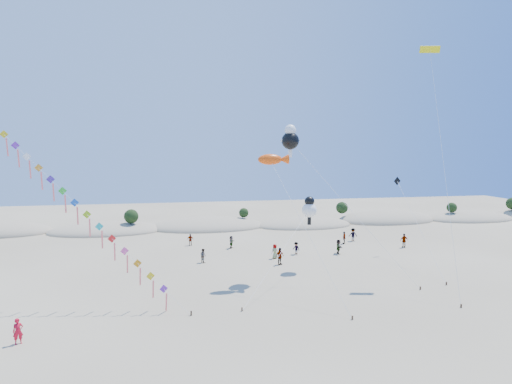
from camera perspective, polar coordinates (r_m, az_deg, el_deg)
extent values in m
plane|color=gray|center=(28.19, 1.38, -21.32)|extent=(160.00, 160.00, 0.00)
ellipsoid|color=gray|center=(71.11, -19.38, -5.00)|extent=(17.60, 9.68, 3.00)
ellipsoid|color=#203613|center=(70.97, -19.40, -4.35)|extent=(14.08, 6.34, 0.70)
ellipsoid|color=gray|center=(71.20, -6.41, -4.70)|extent=(19.00, 10.45, 3.40)
ellipsoid|color=#203613|center=(71.04, -6.42, -3.96)|extent=(15.20, 6.84, 0.76)
ellipsoid|color=gray|center=(72.83, 6.37, -4.47)|extent=(16.40, 9.02, 2.80)
ellipsoid|color=#203613|center=(72.70, 6.37, -3.87)|extent=(13.12, 5.90, 0.66)
ellipsoid|color=gray|center=(80.58, 16.93, -3.70)|extent=(18.00, 9.90, 3.80)
ellipsoid|color=#203613|center=(80.42, 16.96, -2.96)|extent=(14.40, 6.48, 0.72)
ellipsoid|color=gray|center=(88.19, 26.55, -3.26)|extent=(16.80, 9.24, 3.00)
ellipsoid|color=#203613|center=(88.08, 26.58, -2.73)|extent=(13.44, 6.05, 0.67)
sphere|color=black|center=(69.04, -16.30, -3.14)|extent=(2.20, 2.20, 2.20)
sphere|color=black|center=(71.64, -1.64, -2.79)|extent=(1.60, 1.60, 1.60)
sphere|color=black|center=(77.84, 11.39, -2.07)|extent=(2.10, 2.10, 2.10)
sphere|color=black|center=(85.19, 24.65, -1.90)|extent=(1.80, 1.80, 1.80)
sphere|color=black|center=(95.08, 31.01, -1.33)|extent=(2.30, 2.30, 2.30)
cube|color=#3F2D1E|center=(34.74, -8.64, -15.69)|extent=(0.12, 0.12, 0.35)
cylinder|color=silver|center=(40.71, -28.21, 4.16)|extent=(26.37, 13.10, 24.41)
cube|color=purple|center=(35.12, -12.21, -12.50)|extent=(1.31, 0.51, 1.38)
cube|color=#F76871|center=(35.51, -11.87, -14.16)|extent=(0.19, 0.45, 1.55)
cube|color=yellow|center=(35.36, -13.89, -10.82)|extent=(1.31, 0.51, 1.38)
cube|color=#F76871|center=(35.72, -13.55, -12.49)|extent=(0.19, 0.45, 1.55)
cube|color=orange|center=(35.66, -15.53, -9.16)|extent=(1.31, 0.51, 1.38)
cube|color=#F76871|center=(35.99, -15.18, -10.83)|extent=(0.19, 0.45, 1.55)
cube|color=#FF50A9|center=(36.02, -17.12, -7.52)|extent=(1.31, 0.51, 1.38)
cube|color=#F76871|center=(36.31, -16.78, -9.19)|extent=(0.19, 0.45, 1.55)
cube|color=red|center=(36.44, -18.67, -5.91)|extent=(1.31, 0.51, 1.38)
cube|color=#F76871|center=(36.69, -18.32, -7.58)|extent=(0.19, 0.45, 1.55)
cube|color=#19BEB5|center=(36.91, -20.17, -4.34)|extent=(1.31, 0.51, 1.38)
cube|color=#F76871|center=(37.13, -19.82, -6.00)|extent=(0.19, 0.45, 1.55)
cube|color=#97CA17|center=(37.43, -21.63, -2.80)|extent=(1.31, 0.51, 1.38)
cube|color=#F76871|center=(37.61, -21.28, -4.45)|extent=(0.19, 0.45, 1.55)
cube|color=blue|center=(38.00, -23.04, -1.31)|extent=(1.31, 0.51, 1.38)
cube|color=#F76871|center=(38.15, -22.69, -2.94)|extent=(0.19, 0.45, 1.55)
cube|color=green|center=(38.62, -24.40, 0.14)|extent=(1.31, 0.51, 1.38)
cube|color=#F76871|center=(38.74, -24.06, -1.47)|extent=(0.19, 0.45, 1.55)
cube|color=#4F2AA8|center=(39.28, -25.72, 1.54)|extent=(1.31, 0.51, 1.38)
cube|color=#F76871|center=(39.37, -25.38, -0.05)|extent=(0.19, 0.45, 1.55)
cube|color=orange|center=(39.98, -27.00, 2.89)|extent=(1.31, 0.51, 1.38)
cube|color=#F76871|center=(40.04, -26.66, 1.33)|extent=(0.19, 0.45, 1.55)
cube|color=white|center=(40.73, -28.23, 4.19)|extent=(1.31, 0.51, 1.38)
cube|color=#F76871|center=(40.76, -27.90, 2.66)|extent=(0.19, 0.45, 1.55)
cube|color=purple|center=(41.52, -29.43, 5.45)|extent=(1.31, 0.51, 1.38)
cube|color=#F76871|center=(41.51, -29.10, 3.94)|extent=(0.19, 0.45, 1.55)
cube|color=yellow|center=(42.34, -30.58, 6.65)|extent=(1.31, 0.51, 1.38)
cube|color=#F76871|center=(42.31, -30.25, 5.17)|extent=(0.19, 0.45, 1.55)
cube|color=#3F2D1E|center=(34.39, 12.72, -16.04)|extent=(0.10, 0.10, 0.30)
cylinder|color=silver|center=(37.18, 6.69, -5.01)|extent=(3.90, 11.25, 11.86)
ellipsoid|color=#E8490C|center=(41.47, 1.88, 4.37)|extent=(2.39, 1.05, 1.05)
cone|color=#E8490C|center=(41.78, 3.67, 4.37)|extent=(0.96, 0.96, 0.96)
cube|color=#3F2D1E|center=(35.22, -1.88, -15.36)|extent=(0.10, 0.10, 0.30)
cylinder|color=silver|center=(40.24, 3.30, -8.15)|extent=(9.04, 10.81, 6.39)
sphere|color=white|center=(45.97, 7.13, -2.40)|extent=(1.57, 1.57, 1.57)
sphere|color=black|center=(45.84, 7.14, -1.24)|extent=(1.05, 1.05, 1.05)
cube|color=black|center=(46.15, 7.11, -3.86)|extent=(0.35, 0.18, 0.80)
cube|color=#3F2D1E|center=(42.85, 21.07, -11.87)|extent=(0.10, 0.10, 0.30)
cylinder|color=silver|center=(42.32, 12.68, -2.54)|extent=(10.35, 7.71, 13.70)
sphere|color=black|center=(43.80, 4.59, 6.82)|extent=(1.78, 1.78, 1.78)
sphere|color=white|center=(43.83, 4.61, 8.21)|extent=(1.16, 1.16, 1.16)
cube|color=white|center=(43.79, 4.58, 5.14)|extent=(0.35, 0.18, 0.80)
cube|color=white|center=(43.62, 3.70, 6.84)|extent=(0.60, 0.15, 0.25)
cube|color=white|center=(43.99, 5.48, 6.81)|extent=(0.60, 0.15, 0.25)
cube|color=#3F2D1E|center=(39.58, 25.68, -13.52)|extent=(0.10, 0.10, 0.30)
cylinder|color=silver|center=(42.99, 23.74, 3.50)|extent=(3.38, 11.10, 23.05)
cube|color=yellow|center=(49.58, 22.17, 17.19)|extent=(2.08, 0.85, 0.73)
cube|color=black|center=(49.60, 22.15, 17.19)|extent=(2.01, 0.52, 0.19)
cube|color=#3F2D1E|center=(45.18, 24.05, -11.08)|extent=(0.10, 0.10, 0.30)
cylinder|color=silver|center=(50.30, 20.84, -4.25)|extent=(2.18, 13.56, 8.90)
cube|color=black|center=(56.12, 18.31, 1.40)|extent=(1.05, 0.31, 1.08)
imported|color=red|center=(33.54, -29.15, -15.91)|extent=(0.74, 0.62, 1.72)
imported|color=slate|center=(49.39, -7.07, -8.42)|extent=(0.93, 0.98, 1.60)
imported|color=slate|center=(50.83, 2.53, -7.91)|extent=(0.96, 0.79, 1.70)
imported|color=slate|center=(48.17, 3.18, -8.56)|extent=(1.21, 0.92, 1.90)
imported|color=slate|center=(52.99, 5.37, -7.47)|extent=(1.05, 1.12, 1.52)
imported|color=slate|center=(53.86, 10.94, -7.19)|extent=(0.64, 1.68, 1.78)
imported|color=slate|center=(61.75, 12.80, -5.56)|extent=(1.26, 0.84, 1.81)
imported|color=slate|center=(59.69, 11.67, -5.99)|extent=(0.83, 1.06, 1.68)
imported|color=slate|center=(58.16, -8.76, -6.31)|extent=(0.95, 0.48, 1.55)
imported|color=slate|center=(59.58, 19.14, -6.13)|extent=(1.11, 0.53, 1.83)
imported|color=slate|center=(55.98, -3.31, -6.69)|extent=(1.05, 1.55, 1.61)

